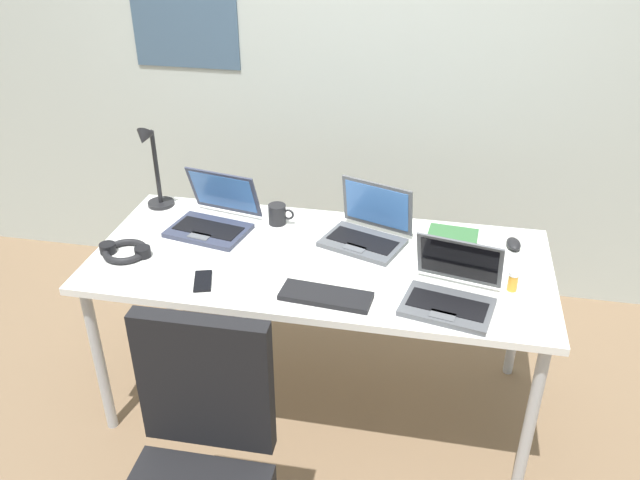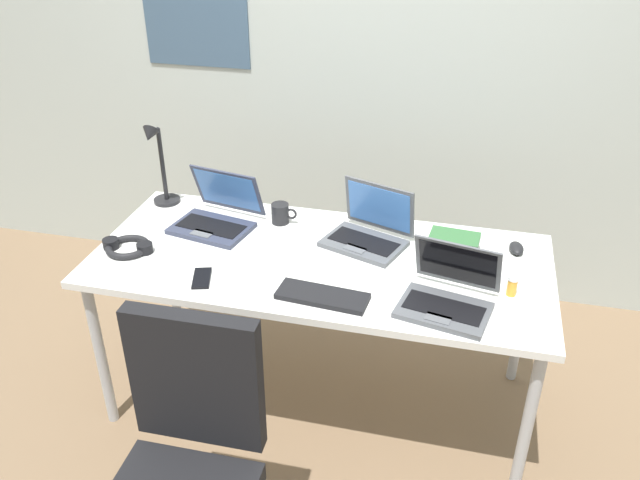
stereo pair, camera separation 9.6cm
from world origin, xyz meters
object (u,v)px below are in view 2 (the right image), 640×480
object	(u,v)px
laptop_by_keyboard	(216,216)
coffee_mug	(281,213)
desk_lamp	(159,165)
book_stack	(453,244)
laptop_near_lamp	(448,295)
computer_mouse	(516,248)
pill_bottle	(512,285)
laptop_back_right	(369,232)
cell_phone	(202,278)
headphones	(128,247)
external_keyboard	(322,296)

from	to	relation	value
laptop_by_keyboard	coffee_mug	distance (m)	0.27
desk_lamp	book_stack	xyz separation A→B (m)	(1.31, -0.11, -0.16)
laptop_near_lamp	computer_mouse	size ratio (longest dim) A/B	3.76
computer_mouse	pill_bottle	size ratio (longest dim) A/B	1.22
desk_lamp	laptop_near_lamp	world-z (taller)	desk_lamp
laptop_by_keyboard	laptop_back_right	bearing A→B (deg)	1.41
pill_bottle	book_stack	bearing A→B (deg)	131.90
cell_phone	headphones	distance (m)	0.39
computer_mouse	headphones	distance (m)	1.56
computer_mouse	coffee_mug	bearing A→B (deg)	172.07
laptop_back_right	pill_bottle	distance (m)	0.62
external_keyboard	cell_phone	xyz separation A→B (m)	(-0.47, 0.01, -0.01)
desk_lamp	laptop_back_right	xyz separation A→B (m)	(0.96, -0.11, -0.15)
coffee_mug	desk_lamp	bearing A→B (deg)	176.64
laptop_back_right	computer_mouse	distance (m)	0.59
laptop_by_keyboard	computer_mouse	bearing A→B (deg)	3.60
book_stack	desk_lamp	bearing A→B (deg)	175.12
coffee_mug	laptop_back_right	bearing A→B (deg)	-10.88
headphones	book_stack	distance (m)	1.31
laptop_back_right	cell_phone	world-z (taller)	laptop_back_right
computer_mouse	laptop_near_lamp	bearing A→B (deg)	-125.94
book_stack	pill_bottle	bearing A→B (deg)	-48.10
cell_phone	pill_bottle	size ratio (longest dim) A/B	1.72
desk_lamp	external_keyboard	bearing A→B (deg)	-32.02
laptop_by_keyboard	headphones	xyz separation A→B (m)	(-0.27, -0.28, -0.03)
external_keyboard	coffee_mug	xyz separation A→B (m)	(-0.31, 0.51, 0.03)
computer_mouse	pill_bottle	world-z (taller)	pill_bottle
laptop_near_lamp	headphones	bearing A→B (deg)	176.19
cell_phone	headphones	bearing A→B (deg)	143.77
external_keyboard	headphones	bearing A→B (deg)	175.26
desk_lamp	laptop_near_lamp	distance (m)	1.41
headphones	computer_mouse	bearing A→B (deg)	13.17
laptop_back_right	pill_bottle	size ratio (longest dim) A/B	4.81
laptop_by_keyboard	pill_bottle	xyz separation A→B (m)	(1.22, -0.24, -0.01)
book_stack	laptop_by_keyboard	bearing A→B (deg)	-179.18
headphones	pill_bottle	size ratio (longest dim) A/B	2.71
laptop_by_keyboard	headphones	bearing A→B (deg)	-134.63
external_keyboard	cell_phone	world-z (taller)	external_keyboard
laptop_back_right	desk_lamp	bearing A→B (deg)	173.51
laptop_by_keyboard	book_stack	bearing A→B (deg)	0.82
external_keyboard	pill_bottle	distance (m)	0.68
external_keyboard	cell_phone	size ratio (longest dim) A/B	2.43
laptop_by_keyboard	pill_bottle	world-z (taller)	laptop_by_keyboard
laptop_back_right	cell_phone	xyz separation A→B (m)	(-0.56, -0.42, -0.04)
pill_bottle	laptop_by_keyboard	bearing A→B (deg)	169.05
laptop_near_lamp	laptop_by_keyboard	bearing A→B (deg)	160.16
laptop_by_keyboard	laptop_back_right	world-z (taller)	laptop_back_right
headphones	coffee_mug	size ratio (longest dim) A/B	1.89
desk_lamp	pill_bottle	size ratio (longest dim) A/B	5.07
external_keyboard	computer_mouse	xyz separation A→B (m)	(0.68, 0.50, 0.01)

